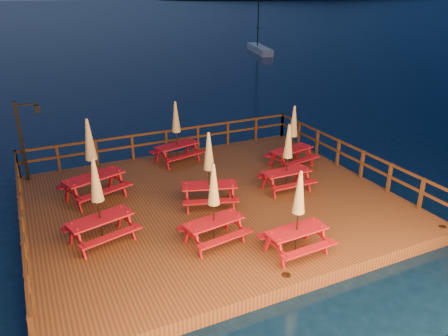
# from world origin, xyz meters

# --- Properties ---
(ground) EXTENTS (500.00, 500.00, 0.00)m
(ground) POSITION_xyz_m (0.00, 0.00, 0.00)
(ground) COLOR black
(ground) RESTS_ON ground
(deck) EXTENTS (12.00, 10.00, 0.40)m
(deck) POSITION_xyz_m (0.00, 0.00, 0.20)
(deck) COLOR #4C2718
(deck) RESTS_ON ground
(deck_piles) EXTENTS (11.44, 9.44, 1.40)m
(deck_piles) POSITION_xyz_m (0.00, 0.00, -0.30)
(deck_piles) COLOR #3C2313
(deck_piles) RESTS_ON ground
(railing) EXTENTS (11.80, 9.75, 1.10)m
(railing) POSITION_xyz_m (0.00, 1.78, 1.16)
(railing) COLOR #3C2313
(railing) RESTS_ON deck
(lamp_post) EXTENTS (0.85, 0.18, 3.00)m
(lamp_post) POSITION_xyz_m (-5.39, 4.55, 2.20)
(lamp_post) COLOR black
(lamp_post) RESTS_ON deck
(sailboat) EXTENTS (3.06, 7.35, 10.81)m
(sailboat) POSITION_xyz_m (20.55, 32.80, 0.36)
(sailboat) COLOR white
(sailboat) RESTS_ON ground
(picnic_table_0) EXTENTS (1.88, 1.62, 2.41)m
(picnic_table_0) POSITION_xyz_m (-1.03, -2.45, 1.65)
(picnic_table_0) COLOR maroon
(picnic_table_0) RESTS_ON deck
(picnic_table_1) EXTENTS (2.09, 1.86, 2.55)m
(picnic_table_1) POSITION_xyz_m (0.13, 3.82, 1.73)
(picnic_table_1) COLOR maroon
(picnic_table_1) RESTS_ON deck
(picnic_table_2) EXTENTS (2.12, 1.89, 2.56)m
(picnic_table_2) POSITION_xyz_m (-3.88, -1.04, 1.73)
(picnic_table_2) COLOR maroon
(picnic_table_2) RESTS_ON deck
(picnic_table_3) EXTENTS (2.41, 2.19, 2.84)m
(picnic_table_3) POSITION_xyz_m (-3.54, 1.81, 1.88)
(picnic_table_3) COLOR maroon
(picnic_table_3) RESTS_ON deck
(picnic_table_4) EXTENTS (1.73, 1.43, 2.44)m
(picnic_table_4) POSITION_xyz_m (2.72, -0.36, 1.67)
(picnic_table_4) COLOR maroon
(picnic_table_4) RESTS_ON deck
(picnic_table_5) EXTENTS (2.14, 1.93, 2.55)m
(picnic_table_5) POSITION_xyz_m (-0.23, -0.30, 1.72)
(picnic_table_5) COLOR maroon
(picnic_table_5) RESTS_ON deck
(picnic_table_6) EXTENTS (1.76, 1.47, 2.42)m
(picnic_table_6) POSITION_xyz_m (0.77, -3.85, 1.66)
(picnic_table_6) COLOR maroon
(picnic_table_6) RESTS_ON deck
(picnic_table_7) EXTENTS (1.99, 1.75, 2.50)m
(picnic_table_7) POSITION_xyz_m (4.12, 1.42, 1.70)
(picnic_table_7) COLOR maroon
(picnic_table_7) RESTS_ON deck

